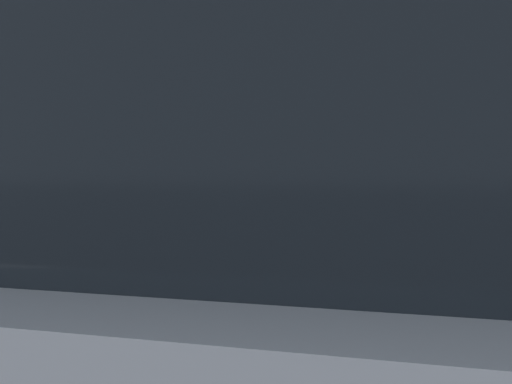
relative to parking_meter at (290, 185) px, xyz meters
name	(u,v)px	position (x,y,z in m)	size (l,w,h in m)	color
parking_meter	(290,185)	(0.00, 0.00, 0.00)	(0.16, 0.17, 1.44)	slate
pedestrian_at_meter	(154,179)	(-0.52, 0.02, 0.02)	(0.65, 0.66, 1.80)	slate
background_railing	(460,240)	(0.20, 1.73, -0.29)	(24.06, 0.06, 1.03)	#1E602D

